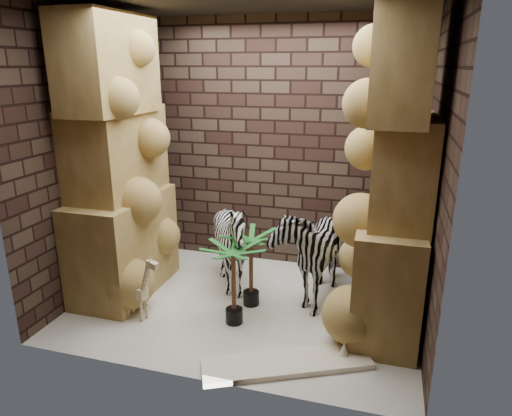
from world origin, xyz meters
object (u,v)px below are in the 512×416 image
(zebra_right, at_px, (311,241))
(palm_back, at_px, (234,284))
(giraffe_toy, at_px, (135,285))
(palm_front, at_px, (251,269))
(zebra_left, at_px, (232,249))
(surfboard, at_px, (287,363))

(zebra_right, height_order, palm_back, zebra_right)
(zebra_right, distance_m, giraffe_toy, 1.87)
(zebra_right, xyz_separation_m, palm_front, (-0.56, -0.37, -0.23))
(zebra_left, xyz_separation_m, giraffe_toy, (-0.73, -0.82, -0.14))
(zebra_left, relative_size, surfboard, 0.77)
(palm_front, relative_size, surfboard, 0.57)
(giraffe_toy, height_order, palm_front, palm_front)
(zebra_right, distance_m, surfboard, 1.45)
(zebra_right, xyz_separation_m, zebra_left, (-0.85, -0.13, -0.14))
(zebra_right, xyz_separation_m, giraffe_toy, (-1.58, -0.95, -0.28))
(palm_front, xyz_separation_m, surfboard, (0.60, -0.93, -0.39))
(giraffe_toy, bearing_deg, zebra_right, 45.15)
(zebra_right, height_order, surfboard, zebra_right)
(zebra_right, bearing_deg, palm_back, -124.36)
(palm_front, bearing_deg, giraffe_toy, -150.71)
(zebra_right, bearing_deg, surfboard, -84.00)
(surfboard, bearing_deg, palm_front, 96.69)
(zebra_left, relative_size, palm_back, 1.33)
(giraffe_toy, distance_m, palm_back, 0.99)
(giraffe_toy, height_order, surfboard, giraffe_toy)
(surfboard, bearing_deg, palm_back, 114.69)
(zebra_left, bearing_deg, palm_front, -25.23)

